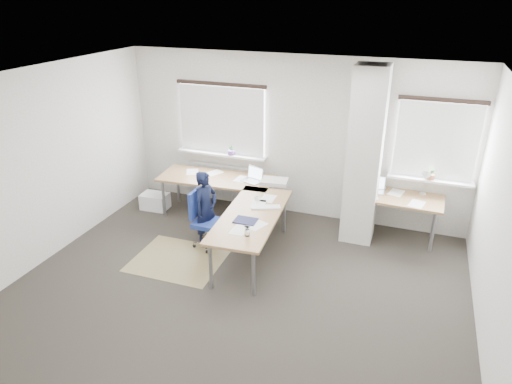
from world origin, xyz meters
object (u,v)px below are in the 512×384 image
(task_chair, at_px, (206,231))
(person, at_px, (206,209))
(desk_side, at_px, (397,199))
(desk_main, at_px, (236,196))

(task_chair, xyz_separation_m, person, (-0.01, 0.07, 0.36))
(desk_side, relative_size, task_chair, 1.54)
(desk_side, xyz_separation_m, person, (-2.77, -1.24, -0.07))
(desk_side, height_order, task_chair, desk_side)
(person, bearing_deg, desk_side, -48.82)
(desk_main, height_order, desk_side, desk_side)
(desk_side, bearing_deg, person, -153.49)
(desk_side, height_order, person, person)
(desk_side, bearing_deg, desk_main, -159.26)
(task_chair, bearing_deg, person, 101.31)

